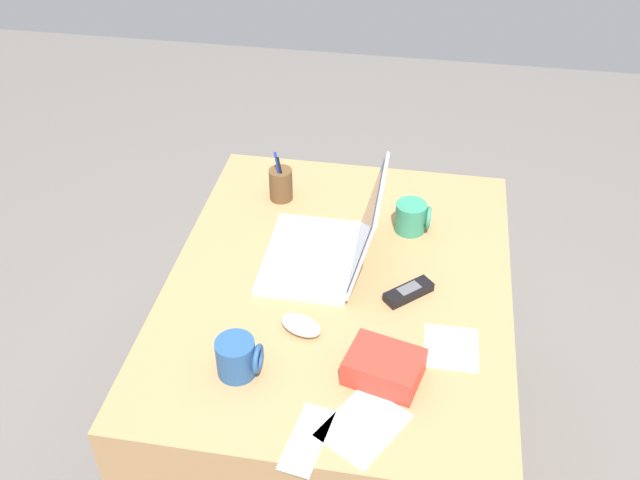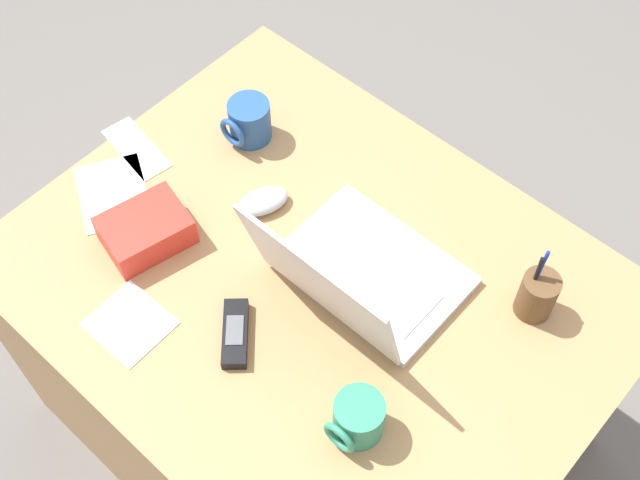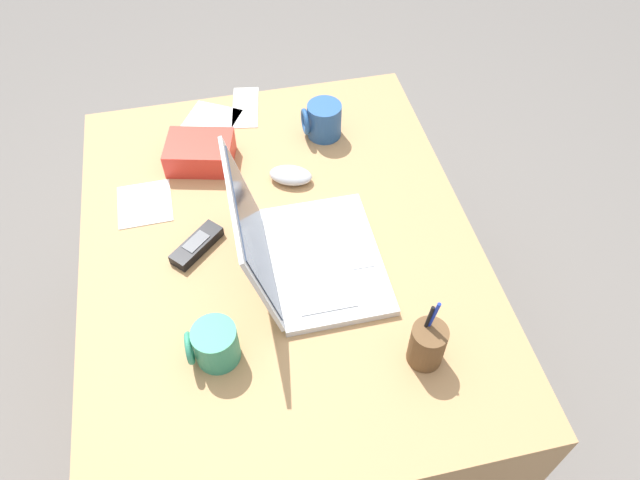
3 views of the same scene
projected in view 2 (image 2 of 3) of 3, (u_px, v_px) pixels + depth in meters
ground_plane at (315, 421)px, 2.16m from camera, size 6.00×6.00×0.00m
desk at (315, 362)px, 1.87m from camera, size 1.11×0.88×0.70m
laptop at (356, 275)px, 1.52m from camera, size 0.33×0.30×0.26m
computer_mouse at (263, 201)px, 1.66m from camera, size 0.10×0.12×0.03m
coffee_mug_white at (357, 419)px, 1.38m from camera, size 0.09×0.10×0.09m
coffee_mug_tall at (248, 121)px, 1.74m from camera, size 0.09×0.10×0.09m
cordless_phone at (235, 333)px, 1.50m from camera, size 0.12×0.13×0.03m
pen_holder at (537, 295)px, 1.50m from camera, size 0.07×0.07×0.17m
snack_bag at (146, 230)px, 1.60m from camera, size 0.16×0.18×0.07m
paper_note_near_laptop at (130, 323)px, 1.53m from camera, size 0.14×0.13×0.00m
paper_note_left at (136, 148)px, 1.76m from camera, size 0.18×0.10×0.00m
paper_note_right at (113, 193)px, 1.69m from camera, size 0.22×0.20×0.00m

